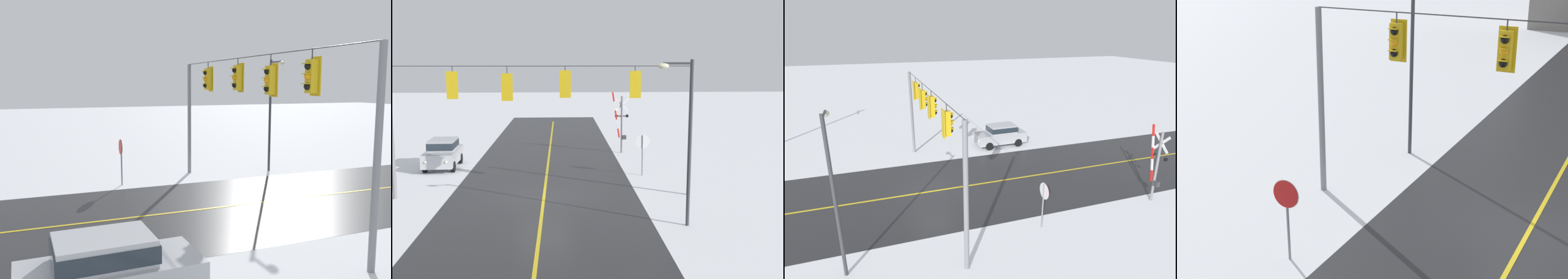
% 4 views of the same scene
% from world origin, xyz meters
% --- Properties ---
extents(ground_plane, '(160.00, 160.00, 0.00)m').
position_xyz_m(ground_plane, '(0.00, 0.00, 0.00)').
color(ground_plane, white).
extents(road_asphalt, '(9.00, 80.00, 0.01)m').
position_xyz_m(road_asphalt, '(0.00, 6.00, 0.00)').
color(road_asphalt, '#28282B').
rests_on(road_asphalt, ground).
extents(lane_centre_line, '(0.14, 72.00, 0.01)m').
position_xyz_m(lane_centre_line, '(0.00, 6.00, 0.01)').
color(lane_centre_line, gold).
rests_on(lane_centre_line, ground).
extents(signal_span, '(14.20, 0.47, 6.22)m').
position_xyz_m(signal_span, '(0.05, -0.01, 4.41)').
color(signal_span, gray).
rests_on(signal_span, ground).
extents(stop_sign, '(0.80, 0.09, 2.35)m').
position_xyz_m(stop_sign, '(-5.42, -4.29, 1.71)').
color(stop_sign, gray).
rests_on(stop_sign, ground).
extents(parked_car_silver, '(1.91, 4.24, 1.74)m').
position_xyz_m(parked_car_silver, '(6.32, -6.98, 0.95)').
color(parked_car_silver, '#B7BABF').
rests_on(parked_car_silver, ground).
extents(streetlamp_near, '(1.39, 0.28, 6.50)m').
position_xyz_m(streetlamp_near, '(-5.59, 4.58, 3.92)').
color(streetlamp_near, '#38383D').
rests_on(streetlamp_near, ground).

